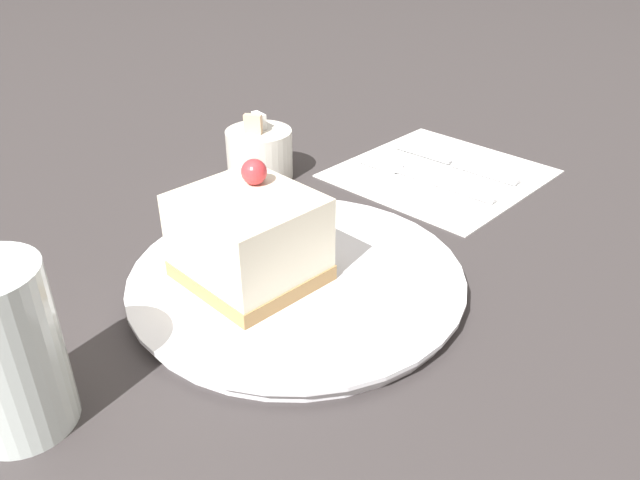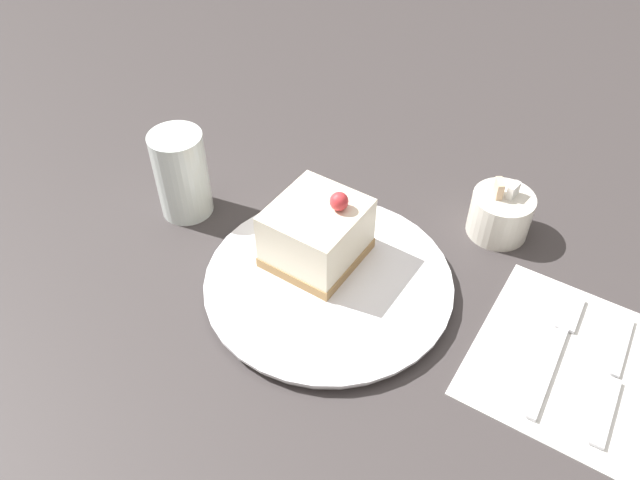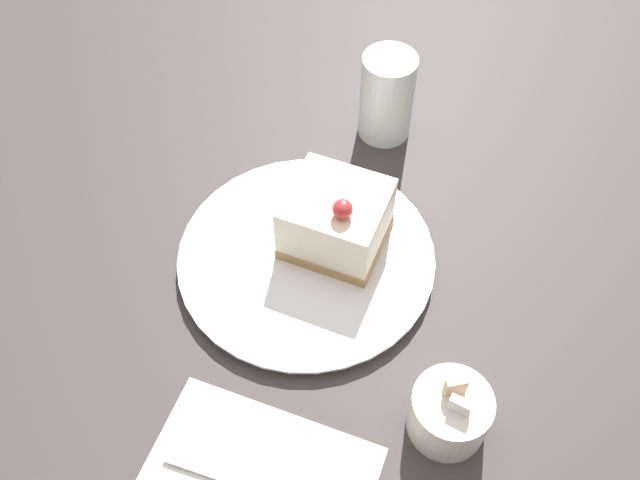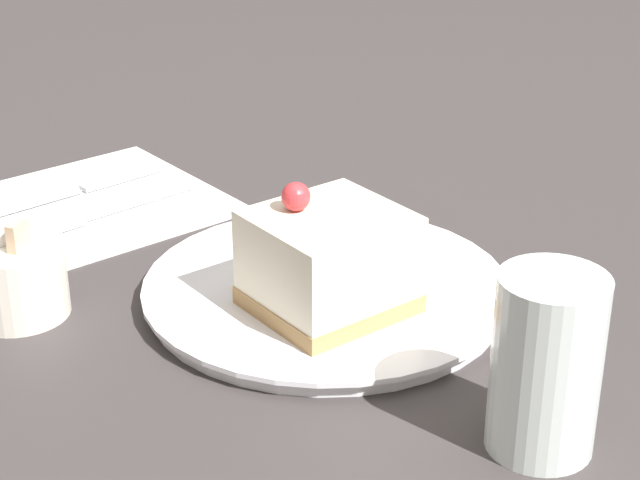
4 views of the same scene
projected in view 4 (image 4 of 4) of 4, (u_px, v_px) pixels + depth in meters
ground_plane at (342, 315)px, 0.82m from camera, size 4.00×4.00×0.00m
plate at (326, 290)px, 0.84m from camera, size 0.29×0.29×0.01m
cake_slice at (325, 260)px, 0.79m from camera, size 0.12×0.13×0.10m
napkin at (98, 202)px, 1.01m from camera, size 0.27×0.26×0.00m
fork at (99, 213)px, 0.98m from camera, size 0.05×0.18×0.00m
knife at (97, 185)px, 1.04m from camera, size 0.05×0.17×0.00m
sugar_bowl at (16, 279)px, 0.81m from camera, size 0.08×0.08×0.08m
drinking_glass at (546, 365)px, 0.64m from camera, size 0.07×0.07×0.12m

